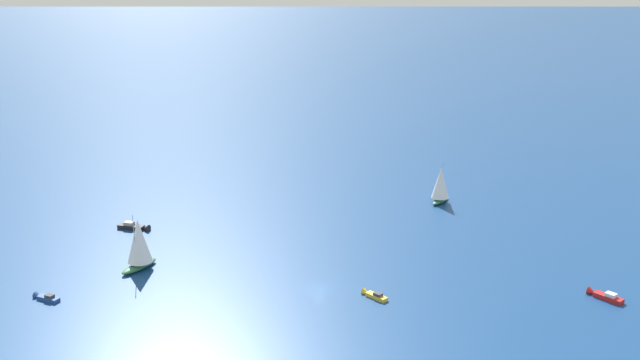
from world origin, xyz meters
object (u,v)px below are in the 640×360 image
sailboat_far_stbd (441,185)px  sailboat_mid_cluster (139,244)px  motorboat_offshore (135,227)px  motorboat_inshore (45,298)px  motorboat_trailing (604,296)px  motorboat_outer_ring_a (373,295)px

sailboat_far_stbd → sailboat_mid_cluster: bearing=1.4°
sailboat_far_stbd → motorboat_offshore: bearing=-15.6°
sailboat_far_stbd → motorboat_inshore: size_ratio=1.97×
motorboat_inshore → motorboat_offshore: (-27.22, -29.65, 0.19)m
sailboat_mid_cluster → motorboat_inshore: bearing=14.3°
motorboat_offshore → motorboat_trailing: 110.59m
motorboat_inshore → motorboat_outer_ring_a: size_ratio=0.95×
motorboat_trailing → sailboat_mid_cluster: size_ratio=0.58×
motorboat_inshore → sailboat_mid_cluster: (-21.12, -5.39, 5.39)m
sailboat_far_stbd → motorboat_trailing: 64.44m
sailboat_far_stbd → motorboat_offshore: sailboat_far_stbd is taller
motorboat_offshore → sailboat_mid_cluster: 25.55m
sailboat_mid_cluster → motorboat_outer_ring_a: bearing=133.9°
sailboat_far_stbd → motorboat_inshore: bearing=4.0°
motorboat_offshore → motorboat_trailing: bearing=129.2°
motorboat_outer_ring_a → motorboat_inshore: bearing=-29.4°
motorboat_trailing → motorboat_outer_ring_a: motorboat_trailing is taller
sailboat_far_stbd → motorboat_offshore: size_ratio=1.52×
motorboat_inshore → motorboat_offshore: 40.25m
motorboat_offshore → motorboat_trailing: (-69.85, 85.73, -0.09)m
sailboat_mid_cluster → sailboat_far_stbd: bearing=-178.6°
motorboat_trailing → sailboat_mid_cluster: sailboat_mid_cluster is taller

